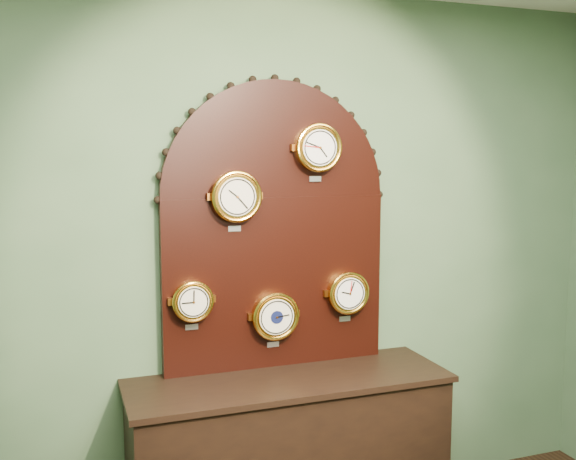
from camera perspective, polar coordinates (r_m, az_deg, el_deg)
name	(u,v)px	position (r m, az deg, el deg)	size (l,w,h in m)	color
wall_back	(272,258)	(3.46, -1.39, -2.49)	(4.00, 4.00, 0.00)	#496847
shop_counter	(289,458)	(3.53, 0.12, -19.43)	(1.60, 0.50, 0.80)	black
display_board	(275,217)	(3.39, -1.14, 1.16)	(1.26, 0.06, 1.53)	black
roman_clock	(236,196)	(3.25, -4.60, 2.95)	(0.26, 0.08, 0.31)	gold
arabic_clock	(318,148)	(3.38, 2.63, 7.23)	(0.25, 0.08, 0.30)	gold
hygrometer	(192,301)	(3.27, -8.39, -6.18)	(0.21, 0.08, 0.26)	gold
barometer	(275,316)	(3.41, -1.16, -7.55)	(0.25, 0.08, 0.30)	gold
tide_clock	(348,293)	(3.53, 5.25, -5.50)	(0.23, 0.08, 0.28)	gold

